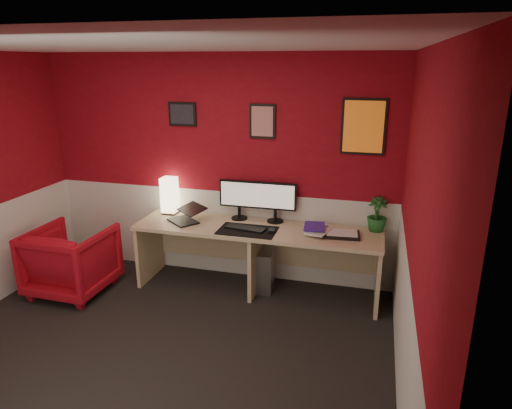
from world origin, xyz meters
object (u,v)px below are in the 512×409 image
zen_tray (342,234)px  potted_plant (377,214)px  pc_tower (264,268)px  armchair (72,260)px  laptop (183,212)px  desk (257,260)px  monitor_left (239,194)px  monitor_right (275,196)px  shoji_lamp (170,196)px

zen_tray → potted_plant: potted_plant is taller
pc_tower → armchair: (-1.97, -0.64, 0.14)m
pc_tower → laptop: bearing=-177.1°
desk → monitor_left: size_ratio=4.48×
zen_tray → pc_tower: bearing=171.8°
zen_tray → potted_plant: size_ratio=0.98×
armchair → pc_tower: bearing=-160.9°
potted_plant → zen_tray: bearing=-143.6°
monitor_right → potted_plant: (1.07, -0.00, -0.11)m
laptop → monitor_right: (0.97, 0.27, 0.18)m
shoji_lamp → monitor_left: bearing=1.2°
desk → zen_tray: zen_tray is taller
laptop → monitor_right: monitor_right is taller
shoji_lamp → zen_tray: size_ratio=1.14×
potted_plant → pc_tower: (-1.16, -0.12, -0.68)m
armchair → monitor_left: bearing=-154.3°
pc_tower → armchair: 2.08m
zen_tray → potted_plant: (0.33, 0.24, 0.16)m
potted_plant → monitor_right: bearing=179.9°
shoji_lamp → pc_tower: 1.35m
laptop → zen_tray: size_ratio=0.94×
monitor_left → laptop: bearing=-154.9°
shoji_lamp → potted_plant: size_ratio=1.12×
laptop → monitor_left: bearing=63.4°
desk → armchair: size_ratio=3.26×
armchair → laptop: bearing=-154.6°
shoji_lamp → pc_tower: shoji_lamp is taller
desk → laptop: size_ratio=7.88×
laptop → potted_plant: bearing=45.8°
desk → zen_tray: (0.89, -0.01, 0.38)m
pc_tower → monitor_right: bearing=47.3°
monitor_left → zen_tray: size_ratio=1.66×
monitor_left → zen_tray: 1.20m
desk → monitor_right: bearing=58.0°
pc_tower → monitor_left: bearing=153.2°
shoji_lamp → monitor_right: 1.23m
monitor_right → armchair: size_ratio=0.73×
laptop → pc_tower: (0.88, 0.14, -0.61)m
desk → laptop: 0.95m
laptop → zen_tray: bearing=39.2°
zen_tray → armchair: (-2.80, -0.52, -0.38)m
potted_plant → laptop: bearing=-172.6°
laptop → potted_plant: potted_plant is taller
shoji_lamp → pc_tower: (1.14, -0.10, -0.70)m
monitor_left → pc_tower: bearing=-20.4°
laptop → monitor_right: size_ratio=0.57×
zen_tray → laptop: bearing=-179.2°
shoji_lamp → pc_tower: size_ratio=0.89×
shoji_lamp → monitor_left: monitor_left is taller
potted_plant → pc_tower: potted_plant is taller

